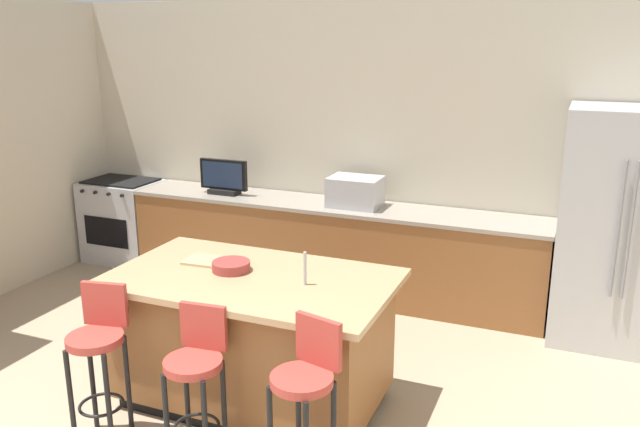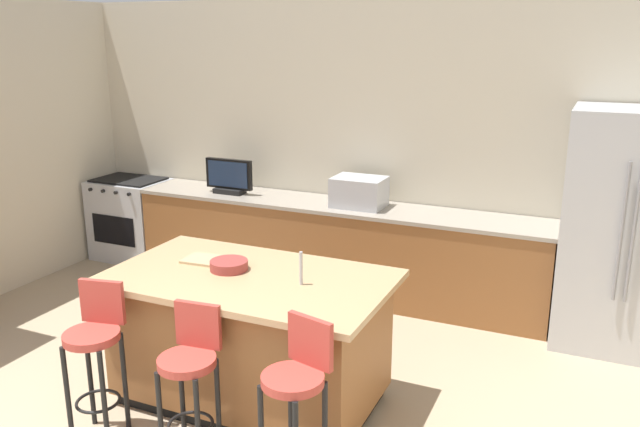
{
  "view_description": "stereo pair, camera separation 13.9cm",
  "coord_description": "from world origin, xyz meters",
  "px_view_note": "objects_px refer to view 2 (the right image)",
  "views": [
    {
      "loc": [
        2.14,
        -1.3,
        2.47
      ],
      "look_at": [
        0.34,
        3.04,
        1.16
      ],
      "focal_mm": 36.36,
      "sensor_mm": 36.0,
      "label": 1
    },
    {
      "loc": [
        2.27,
        -1.25,
        2.47
      ],
      "look_at": [
        0.34,
        3.04,
        1.16
      ],
      "focal_mm": 36.36,
      "sensor_mm": 36.0,
      "label": 2
    }
  ],
  "objects_px": {
    "kitchen_island": "(251,338)",
    "refrigerator": "(626,231)",
    "bar_stool_center": "(190,371)",
    "bar_stool_right": "(297,393)",
    "bar_stool_left": "(96,348)",
    "fruit_bowl": "(229,265)",
    "range_oven": "(132,219)",
    "cutting_board": "(210,260)",
    "microwave": "(359,192)",
    "tv_monitor": "(229,178)"
  },
  "relations": [
    {
      "from": "range_oven",
      "to": "bar_stool_left",
      "type": "bearing_deg",
      "value": -53.46
    },
    {
      "from": "cutting_board",
      "to": "fruit_bowl",
      "type": "bearing_deg",
      "value": -22.26
    },
    {
      "from": "microwave",
      "to": "cutting_board",
      "type": "height_order",
      "value": "microwave"
    },
    {
      "from": "bar_stool_left",
      "to": "bar_stool_center",
      "type": "height_order",
      "value": "bar_stool_left"
    },
    {
      "from": "kitchen_island",
      "to": "bar_stool_right",
      "type": "distance_m",
      "value": 0.99
    },
    {
      "from": "refrigerator",
      "to": "microwave",
      "type": "bearing_deg",
      "value": 177.92
    },
    {
      "from": "refrigerator",
      "to": "range_oven",
      "type": "xyz_separation_m",
      "value": [
        -5.02,
        0.08,
        -0.51
      ]
    },
    {
      "from": "fruit_bowl",
      "to": "refrigerator",
      "type": "bearing_deg",
      "value": 38.29
    },
    {
      "from": "microwave",
      "to": "refrigerator",
      "type": "bearing_deg",
      "value": -2.08
    },
    {
      "from": "bar_stool_left",
      "to": "microwave",
      "type": "bearing_deg",
      "value": 65.33
    },
    {
      "from": "refrigerator",
      "to": "tv_monitor",
      "type": "relative_size",
      "value": 3.73
    },
    {
      "from": "kitchen_island",
      "to": "refrigerator",
      "type": "distance_m",
      "value": 3.06
    },
    {
      "from": "bar_stool_right",
      "to": "fruit_bowl",
      "type": "xyz_separation_m",
      "value": [
        -0.87,
        0.74,
        0.35
      ]
    },
    {
      "from": "tv_monitor",
      "to": "cutting_board",
      "type": "bearing_deg",
      "value": -61.77
    },
    {
      "from": "refrigerator",
      "to": "bar_stool_left",
      "type": "height_order",
      "value": "refrigerator"
    },
    {
      "from": "range_oven",
      "to": "fruit_bowl",
      "type": "relative_size",
      "value": 3.56
    },
    {
      "from": "bar_stool_center",
      "to": "bar_stool_right",
      "type": "height_order",
      "value": "bar_stool_right"
    },
    {
      "from": "refrigerator",
      "to": "bar_stool_right",
      "type": "xyz_separation_m",
      "value": [
        -1.59,
        -2.68,
        -0.36
      ]
    },
    {
      "from": "bar_stool_left",
      "to": "fruit_bowl",
      "type": "bearing_deg",
      "value": 46.56
    },
    {
      "from": "bar_stool_center",
      "to": "fruit_bowl",
      "type": "distance_m",
      "value": 0.84
    },
    {
      "from": "kitchen_island",
      "to": "refrigerator",
      "type": "xyz_separation_m",
      "value": [
        2.28,
        1.98,
        0.49
      ]
    },
    {
      "from": "kitchen_island",
      "to": "bar_stool_center",
      "type": "bearing_deg",
      "value": -90.27
    },
    {
      "from": "kitchen_island",
      "to": "tv_monitor",
      "type": "bearing_deg",
      "value": 124.75
    },
    {
      "from": "tv_monitor",
      "to": "microwave",
      "type": "bearing_deg",
      "value": 2.13
    },
    {
      "from": "kitchen_island",
      "to": "bar_stool_right",
      "type": "bearing_deg",
      "value": -45.12
    },
    {
      "from": "range_oven",
      "to": "bar_stool_right",
      "type": "xyz_separation_m",
      "value": [
        3.43,
        -2.76,
        0.15
      ]
    },
    {
      "from": "bar_stool_left",
      "to": "range_oven",
      "type": "bearing_deg",
      "value": 115.09
    },
    {
      "from": "kitchen_island",
      "to": "bar_stool_left",
      "type": "height_order",
      "value": "bar_stool_left"
    },
    {
      "from": "range_oven",
      "to": "cutting_board",
      "type": "distance_m",
      "value": 3.09
    },
    {
      "from": "tv_monitor",
      "to": "bar_stool_left",
      "type": "relative_size",
      "value": 0.51
    },
    {
      "from": "microwave",
      "to": "cutting_board",
      "type": "bearing_deg",
      "value": -101.06
    },
    {
      "from": "kitchen_island",
      "to": "cutting_board",
      "type": "height_order",
      "value": "cutting_board"
    },
    {
      "from": "fruit_bowl",
      "to": "range_oven",
      "type": "bearing_deg",
      "value": 141.73
    },
    {
      "from": "bar_stool_center",
      "to": "tv_monitor",
      "type": "bearing_deg",
      "value": 111.88
    },
    {
      "from": "fruit_bowl",
      "to": "microwave",
      "type": "bearing_deg",
      "value": 85.16
    },
    {
      "from": "fruit_bowl",
      "to": "cutting_board",
      "type": "bearing_deg",
      "value": 157.74
    },
    {
      "from": "microwave",
      "to": "range_oven",
      "type": "bearing_deg",
      "value": -179.98
    },
    {
      "from": "refrigerator",
      "to": "microwave",
      "type": "height_order",
      "value": "refrigerator"
    },
    {
      "from": "range_oven",
      "to": "microwave",
      "type": "height_order",
      "value": "microwave"
    },
    {
      "from": "kitchen_island",
      "to": "microwave",
      "type": "bearing_deg",
      "value": 90.12
    },
    {
      "from": "refrigerator",
      "to": "kitchen_island",
      "type": "bearing_deg",
      "value": -139.03
    },
    {
      "from": "tv_monitor",
      "to": "bar_stool_center",
      "type": "xyz_separation_m",
      "value": [
        1.39,
        -2.7,
        -0.49
      ]
    },
    {
      "from": "bar_stool_left",
      "to": "bar_stool_center",
      "type": "distance_m",
      "value": 0.66
    },
    {
      "from": "kitchen_island",
      "to": "bar_stool_right",
      "type": "relative_size",
      "value": 1.87
    },
    {
      "from": "bar_stool_right",
      "to": "fruit_bowl",
      "type": "height_order",
      "value": "bar_stool_right"
    },
    {
      "from": "kitchen_island",
      "to": "microwave",
      "type": "height_order",
      "value": "microwave"
    },
    {
      "from": "bar_stool_center",
      "to": "cutting_board",
      "type": "relative_size",
      "value": 2.56
    },
    {
      "from": "kitchen_island",
      "to": "bar_stool_left",
      "type": "bearing_deg",
      "value": -131.9
    },
    {
      "from": "range_oven",
      "to": "bar_stool_center",
      "type": "height_order",
      "value": "bar_stool_center"
    },
    {
      "from": "kitchen_island",
      "to": "range_oven",
      "type": "height_order",
      "value": "kitchen_island"
    }
  ]
}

